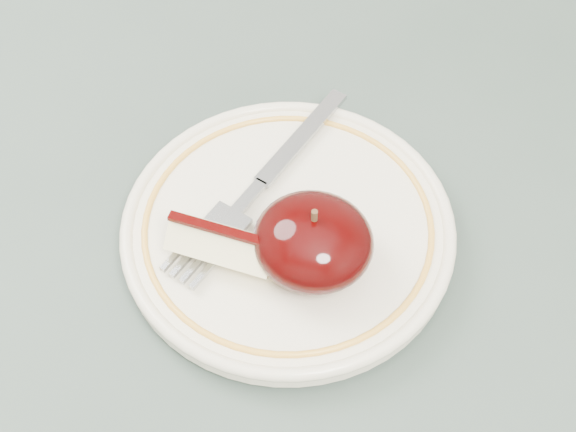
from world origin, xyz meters
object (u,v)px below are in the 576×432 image
(table, at_px, (140,415))
(plate, at_px, (288,228))
(apple_half, at_px, (313,241))
(fork, at_px, (260,184))

(table, distance_m, plate, 0.17)
(plate, xyz_separation_m, apple_half, (0.02, -0.02, 0.03))
(plate, height_order, apple_half, apple_half)
(plate, distance_m, apple_half, 0.04)
(table, relative_size, fork, 4.69)
(table, relative_size, plate, 4.04)
(table, distance_m, fork, 0.18)
(plate, bearing_deg, table, -119.91)
(table, height_order, plate, plate)
(plate, relative_size, apple_half, 2.94)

